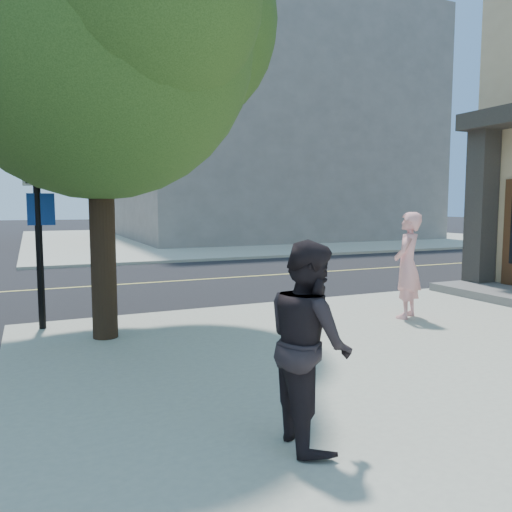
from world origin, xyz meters
name	(u,v)px	position (x,y,z in m)	size (l,w,h in m)	color
ground	(66,326)	(0.00, 0.00, 0.00)	(140.00, 140.00, 0.00)	black
road_ew	(55,289)	(0.00, 4.50, 0.01)	(140.00, 9.00, 0.01)	black
sidewalk_ne	(257,237)	(13.50, 21.50, 0.06)	(29.00, 25.00, 0.12)	#A3A592
filler_ne	(261,132)	(14.00, 22.00, 7.12)	(18.00, 16.00, 14.00)	slate
man_on_phone	(407,265)	(5.82, -2.38, 1.10)	(0.72, 0.47, 1.96)	#F9A2A2
pedestrian	(309,343)	(1.66, -5.96, 1.02)	(0.88, 0.68, 1.80)	black
street_tree	(105,3)	(0.63, -1.53, 5.23)	(5.96, 5.42, 7.91)	black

